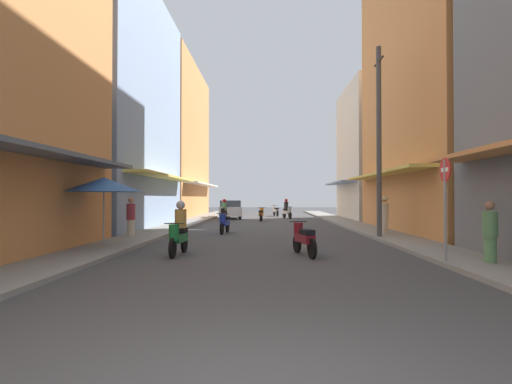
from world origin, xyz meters
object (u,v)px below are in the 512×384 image
pedestrian_foreground (490,234)px  street_sign_no_entry (445,196)px  pedestrian_crossing (131,218)px  vendor_umbrella (104,185)px  pedestrian_midway (384,214)px  motorbike_green (179,231)px  motorbike_white (276,211)px  motorbike_silver (287,210)px  motorbike_black (224,211)px  motorbike_orange (261,214)px  motorbike_blue (225,223)px  parked_car (230,209)px  utility_pole (379,141)px  motorbike_maroon (303,238)px

pedestrian_foreground → street_sign_no_entry: street_sign_no_entry is taller
pedestrian_crossing → vendor_umbrella: bearing=-84.2°
pedestrian_midway → motorbike_green: bearing=-142.9°
motorbike_white → street_sign_no_entry: street_sign_no_entry is taller
motorbike_silver → vendor_umbrella: size_ratio=0.73×
motorbike_white → motorbike_black: bearing=-114.2°
motorbike_orange → street_sign_no_entry: (4.82, -18.62, 1.21)m
motorbike_blue → pedestrian_foreground: bearing=-50.5°
parked_car → pedestrian_crossing: (-2.53, -16.04, 0.10)m
utility_pole → pedestrian_crossing: bearing=-179.1°
motorbike_orange → motorbike_maroon: 17.04m
vendor_umbrella → utility_pole: bearing=21.4°
motorbike_black → pedestrian_foreground: size_ratio=1.14×
motorbike_orange → motorbike_white: 7.91m
pedestrian_crossing → utility_pole: bearing=0.9°
motorbike_blue → pedestrian_foreground: 11.47m
motorbike_orange → pedestrian_crossing: (-5.05, -12.54, 0.34)m
motorbike_green → motorbike_orange: size_ratio=1.00×
street_sign_no_entry → motorbike_orange: bearing=104.5°
motorbike_maroon → pedestrian_crossing: 7.91m
vendor_umbrella → motorbike_green: bearing=-18.7°
motorbike_silver → street_sign_no_entry: (2.83, -22.13, 1.01)m
motorbike_maroon → parked_car: bearing=101.1°
motorbike_blue → motorbike_maroon: size_ratio=1.02×
motorbike_black → motorbike_silver: 6.14m
motorbike_silver → street_sign_no_entry: 22.34m
parked_car → motorbike_blue: bearing=-85.8°
motorbike_orange → motorbike_blue: size_ratio=1.00×
motorbike_blue → parked_car: size_ratio=0.43×
motorbike_maroon → motorbike_silver: bearing=88.6°
vendor_umbrella → parked_car: bearing=83.7°
motorbike_green → motorbike_maroon: size_ratio=1.02×
pedestrian_midway → motorbike_maroon: bearing=-124.8°
motorbike_black → parked_car: bearing=88.9°
vendor_umbrella → utility_pole: 10.48m
motorbike_white → motorbike_silver: bearing=-79.4°
motorbike_blue → utility_pole: utility_pole is taller
motorbike_silver → vendor_umbrella: 20.80m
motorbike_black → utility_pole: bearing=-57.5°
motorbike_blue → pedestrian_crossing: size_ratio=1.08×
motorbike_black → street_sign_no_entry: (7.41, -18.04, 1.01)m
motorbike_silver → motorbike_maroon: motorbike_silver is taller
motorbike_orange → parked_car: bearing=125.7°
vendor_umbrella → pedestrian_midway: bearing=25.5°
motorbike_blue → pedestrian_midway: bearing=-10.6°
utility_pole → parked_car: bearing=115.1°
pedestrian_midway → utility_pole: 3.19m
motorbike_white → motorbike_orange: bearing=-98.6°
pedestrian_midway → vendor_umbrella: size_ratio=0.73×
pedestrian_foreground → utility_pole: size_ratio=0.21×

